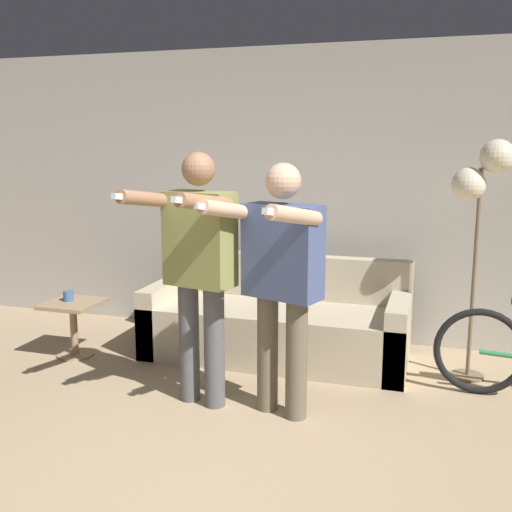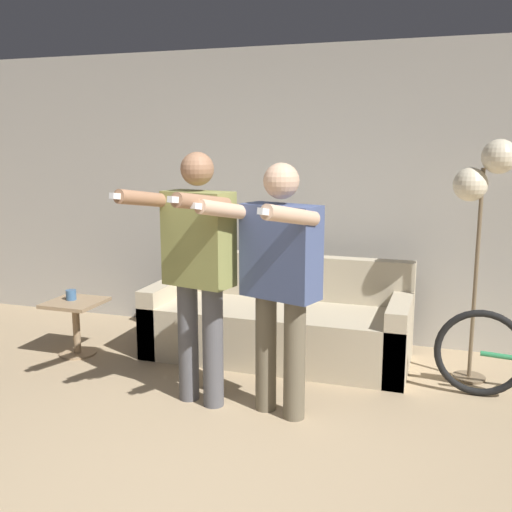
% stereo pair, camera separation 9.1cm
% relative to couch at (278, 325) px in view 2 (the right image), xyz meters
% --- Properties ---
extents(wall_back, '(10.00, 0.05, 2.60)m').
position_rel_couch_xyz_m(wall_back, '(0.09, 0.66, 1.03)').
color(wall_back, '#B7B2A8').
rests_on(wall_back, ground_plane).
extents(couch, '(2.15, 0.82, 0.82)m').
position_rel_couch_xyz_m(couch, '(0.00, 0.00, 0.00)').
color(couch, beige).
rests_on(couch, ground_plane).
extents(person_left, '(0.63, 0.75, 1.71)m').
position_rel_couch_xyz_m(person_left, '(-0.25, -1.04, 0.72)').
color(person_left, '#56565B').
rests_on(person_left, ground_plane).
extents(person_right, '(0.69, 0.79, 1.65)m').
position_rel_couch_xyz_m(person_right, '(0.31, -1.04, 0.69)').
color(person_right, '#6B604C').
rests_on(person_right, ground_plane).
extents(cat, '(0.48, 0.13, 0.18)m').
position_rel_couch_xyz_m(cat, '(-0.14, 0.30, 0.62)').
color(cat, '#B7AD9E').
rests_on(cat, couch).
extents(floor_lamp, '(0.42, 0.24, 1.79)m').
position_rel_couch_xyz_m(floor_lamp, '(1.53, -0.01, 1.20)').
color(floor_lamp, '#756047').
rests_on(floor_lamp, ground_plane).
extents(side_table, '(0.43, 0.43, 0.47)m').
position_rel_couch_xyz_m(side_table, '(-1.62, -0.48, 0.06)').
color(side_table, '#A38460').
rests_on(side_table, ground_plane).
extents(cup, '(0.09, 0.09, 0.08)m').
position_rel_couch_xyz_m(cup, '(-1.67, -0.46, 0.23)').
color(cup, '#3D6693').
rests_on(cup, side_table).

